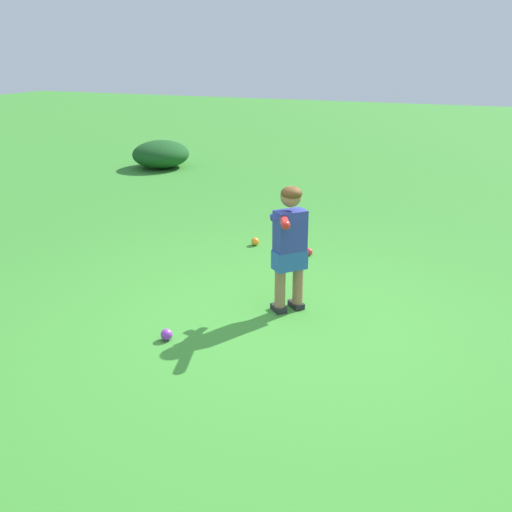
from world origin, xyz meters
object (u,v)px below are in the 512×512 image
(child_batter, at_px, (289,238))
(play_ball_far_right, at_px, (167,335))
(play_ball_near_batter, at_px, (255,241))
(play_ball_center_lawn, at_px, (309,252))

(child_batter, distance_m, play_ball_far_right, 1.25)
(child_batter, relative_size, play_ball_near_batter, 11.86)
(play_ball_near_batter, bearing_deg, play_ball_far_right, -174.68)
(play_ball_far_right, bearing_deg, child_batter, -38.89)
(child_batter, distance_m, play_ball_near_batter, 1.84)
(child_batter, xyz_separation_m, play_ball_center_lawn, (1.38, 0.24, -0.61))
(play_ball_far_right, distance_m, play_ball_near_batter, 2.34)
(play_ball_center_lawn, height_order, play_ball_near_batter, play_ball_near_batter)
(play_ball_far_right, distance_m, play_ball_center_lawn, 2.28)
(play_ball_far_right, bearing_deg, play_ball_center_lawn, -11.32)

